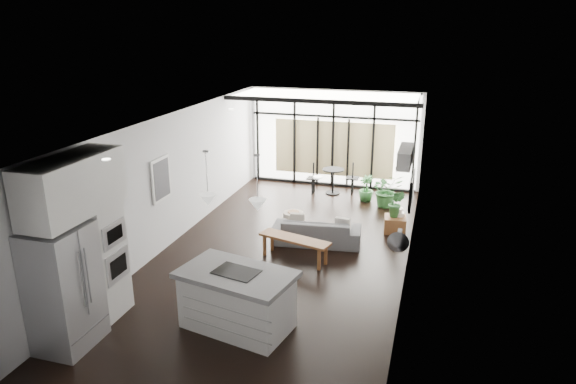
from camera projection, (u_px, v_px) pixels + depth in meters
The scene contains 28 objects.
floor at pixel (284, 253), 10.73m from camera, with size 5.00×10.00×0.00m, color black.
ceiling at pixel (284, 120), 9.85m from camera, with size 5.00×10.00×0.00m, color white.
wall_left at pixel (172, 179), 10.96m from camera, with size 0.02×10.00×2.80m, color silver.
wall_right at pixel (411, 201), 9.62m from camera, with size 0.02×10.00×2.80m, color silver.
wall_back at pixel (334, 138), 14.85m from camera, with size 5.00×0.02×2.80m, color silver.
wall_front at pixel (154, 322), 5.74m from camera, with size 5.00×0.02×2.80m, color silver.
glazing at pixel (333, 139), 14.74m from camera, with size 5.00×0.20×2.80m, color black.
skylight at pixel (328, 95), 13.51m from camera, with size 4.70×1.90×0.06m, color white.
neighbour_building at pixel (333, 149), 14.90m from camera, with size 3.50×0.02×1.60m, color #D4C887.
island at pixel (237, 300), 7.99m from camera, with size 1.75×1.04×0.96m, color silver.
cooktop at pixel (236, 272), 7.84m from camera, with size 0.68×0.45×0.01m, color black.
fridge at pixel (64, 288), 7.41m from camera, with size 0.72×0.91×1.87m, color #A6A6AB.
appliance_column at pixel (97, 242), 8.14m from camera, with size 0.65×0.69×2.53m, color silver.
upper_cabinets at pixel (72, 186), 7.38m from camera, with size 0.62×1.75×0.86m, color silver.
pendant_left at pixel (208, 200), 7.79m from camera, with size 0.26×0.26×0.18m, color white.
pendant_right at pixel (258, 205), 7.58m from camera, with size 0.26×0.26×0.18m, color white.
sofa at pixel (317, 227), 11.12m from camera, with size 1.90×0.56×0.74m, color #535356.
console_bench at pixel (295, 249), 10.36m from camera, with size 1.50×0.37×0.48m, color brown.
pouf at pixel (293, 220), 12.00m from camera, with size 0.48×0.48×0.38m, color beige.
crate at pixel (395, 224), 11.76m from camera, with size 0.48×0.48×0.37m, color brown.
plant_tall at pixel (386, 194), 13.35m from camera, with size 0.80×0.89×0.69m, color #2D672F.
plant_med at pixel (366, 194), 13.81m from camera, with size 0.40×0.71×0.40m, color #2D672F.
plant_crate at pixel (396, 211), 11.66m from camera, with size 0.36×0.65×0.29m, color #2D672F.
milk_can at pixel (398, 219), 11.82m from camera, with size 0.28×0.28×0.56m, color beige.
bistro_set at pixel (333, 182), 14.37m from camera, with size 1.40×0.56×0.67m, color black.
tv at pixel (412, 190), 10.58m from camera, with size 0.05×1.10×0.65m, color black.
ac_unit at pixel (405, 156), 8.60m from camera, with size 0.22×0.90×0.30m, color silver.
framed_art at pixel (161, 179), 10.45m from camera, with size 0.04×0.70×0.90m, color black.
Camera 1 is at (2.85, -9.37, 4.58)m, focal length 32.00 mm.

